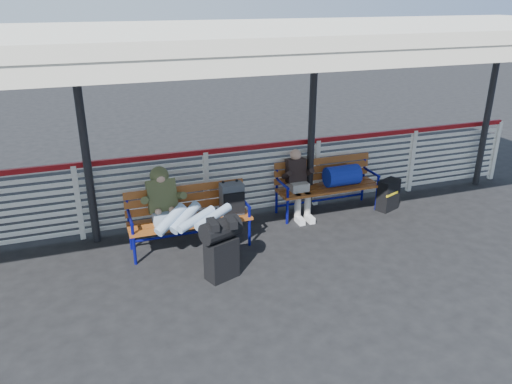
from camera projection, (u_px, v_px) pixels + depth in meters
name	position (u px, v px, depth m)	size (l,w,h in m)	color
ground	(243.00, 276.00, 6.75)	(60.00, 60.00, 0.00)	black
fence	(206.00, 183.00, 8.17)	(12.08, 0.08, 1.24)	silver
canopy	(220.00, 37.00, 6.38)	(12.60, 3.60, 3.16)	silver
luggage_stack	(221.00, 246.00, 6.54)	(0.59, 0.45, 0.86)	black
bench_left	(203.00, 207.00, 7.40)	(1.80, 0.56, 0.95)	#924E1C
bench_right	(334.00, 178.00, 8.59)	(1.80, 0.56, 0.92)	#924E1C
traveler_man	(183.00, 213.00, 6.94)	(0.94, 1.64, 0.77)	#99ABCE
companion_person	(298.00, 183.00, 8.37)	(0.32, 0.66, 1.15)	#ADA89D
suitcase_side	(388.00, 195.00, 8.73)	(0.45, 0.37, 0.55)	black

